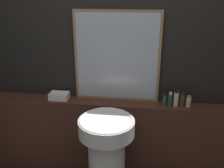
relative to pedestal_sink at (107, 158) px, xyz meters
The scene contains 10 objects.
wall_back 0.90m from the pedestal_sink, 90.50° to the left, with size 8.00×0.06×2.50m.
vanity_counter 0.41m from the pedestal_sink, 90.65° to the left, with size 2.87×0.19×0.88m.
pedestal_sink is the anchor object (origin of this frame).
mirror 0.93m from the pedestal_sink, 87.37° to the left, with size 0.82×0.03×0.87m.
towel_stack 0.78m from the pedestal_sink, 143.89° to the left, with size 0.19×0.12×0.07m.
shampoo_bottle 0.76m from the pedestal_sink, 39.24° to the left, with size 0.04×0.04×0.12m.
conditioner_bottle 0.79m from the pedestal_sink, 36.49° to the left, with size 0.04×0.04×0.14m.
lotion_bottle 0.84m from the pedestal_sink, 33.85° to the left, with size 0.05×0.05×0.16m.
body_wash_bottle 0.88m from the pedestal_sink, 31.47° to the left, with size 0.04×0.04×0.14m.
hand_soap_bottle 0.91m from the pedestal_sink, 29.34° to the left, with size 0.05×0.05×0.11m.
Camera 1 is at (0.30, -0.88, 1.91)m, focal length 40.00 mm.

